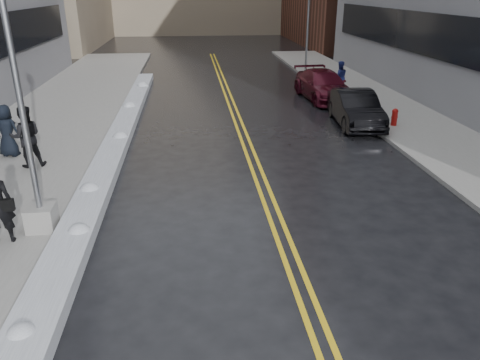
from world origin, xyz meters
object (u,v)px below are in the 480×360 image
object	(u,v)px
pedestrian_b	(26,137)
car_maroon	(323,85)
fire_hydrant	(395,116)
car_black	(355,108)
pedestrian_c	(7,131)
traffic_signal	(308,22)
pedestrian_east	(340,77)
lamppost	(27,135)

from	to	relation	value
pedestrian_b	car_maroon	xyz separation A→B (m)	(12.42, 9.32, -0.40)
fire_hydrant	car_black	xyz separation A→B (m)	(-1.50, 0.69, 0.20)
pedestrian_b	pedestrian_c	bearing A→B (deg)	-65.59
traffic_signal	pedestrian_east	xyz separation A→B (m)	(0.10, -7.40, -2.38)
fire_hydrant	pedestrian_c	world-z (taller)	pedestrian_c
lamppost	fire_hydrant	distance (m)	14.81
pedestrian_east	fire_hydrant	bearing A→B (deg)	94.37
pedestrian_east	car_maroon	size ratio (longest dim) A/B	0.34
car_maroon	traffic_signal	bearing A→B (deg)	78.82
traffic_signal	car_black	world-z (taller)	traffic_signal
lamppost	car_maroon	world-z (taller)	lamppost
lamppost	car_black	distance (m)	13.97
traffic_signal	car_black	xyz separation A→B (m)	(-1.00, -13.31, -2.65)
pedestrian_east	pedestrian_b	bearing A→B (deg)	37.52
lamppost	pedestrian_east	bearing A→B (deg)	50.81
pedestrian_c	pedestrian_b	bearing A→B (deg)	146.26
pedestrian_b	car_black	size ratio (longest dim) A/B	0.44
lamppost	traffic_signal	bearing A→B (deg)	61.79
lamppost	car_maroon	size ratio (longest dim) A/B	1.47
pedestrian_b	pedestrian_east	xyz separation A→B (m)	(13.52, 10.05, -0.13)
lamppost	fire_hydrant	bearing A→B (deg)	33.04
pedestrian_b	pedestrian_east	world-z (taller)	pedestrian_b
lamppost	fire_hydrant	size ratio (longest dim) A/B	10.45
fire_hydrant	pedestrian_b	bearing A→B (deg)	-166.07
lamppost	traffic_signal	xyz separation A→B (m)	(11.80, 22.00, 0.87)
pedestrian_east	car_black	world-z (taller)	pedestrian_east
pedestrian_east	car_maroon	world-z (taller)	pedestrian_east
car_maroon	car_black	bearing A→B (deg)	-94.17
pedestrian_b	car_maroon	bearing A→B (deg)	-160.24
fire_hydrant	traffic_signal	size ratio (longest dim) A/B	0.12
fire_hydrant	car_maroon	bearing A→B (deg)	104.35
pedestrian_east	car_black	size ratio (longest dim) A/B	0.38
pedestrian_c	fire_hydrant	bearing A→B (deg)	-156.43
lamppost	pedestrian_c	xyz separation A→B (m)	(-2.63, 5.68, -1.48)
lamppost	pedestrian_c	size ratio (longest dim) A/B	4.22
pedestrian_c	pedestrian_east	xyz separation A→B (m)	(14.53, 8.91, -0.03)
lamppost	pedestrian_east	world-z (taller)	lamppost
lamppost	pedestrian_east	distance (m)	18.89
fire_hydrant	car_black	size ratio (longest dim) A/B	0.16
fire_hydrant	pedestrian_east	distance (m)	6.63
car_maroon	pedestrian_b	bearing A→B (deg)	-147.30
pedestrian_b	lamppost	bearing A→B (deg)	92.52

